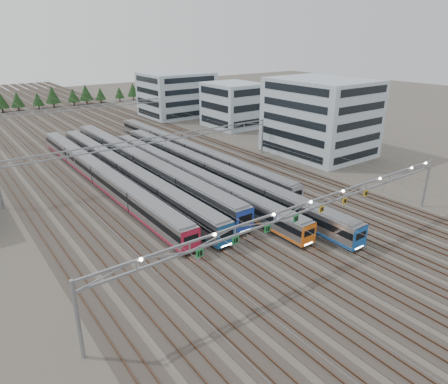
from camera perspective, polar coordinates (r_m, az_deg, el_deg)
ground at (r=52.25m, az=11.42°, el=-9.31°), size 400.00×400.00×0.00m
track_bed at (r=136.06m, az=-21.43°, el=9.57°), size 54.00×260.00×5.42m
train_a at (r=78.25m, az=-17.41°, el=2.47°), size 2.89×65.21×3.76m
train_b at (r=78.64m, az=-14.05°, el=2.91°), size 2.87×65.65×3.73m
train_c at (r=82.13m, az=-11.76°, el=4.03°), size 3.12×66.61×4.07m
train_d at (r=75.12m, az=-5.14°, el=2.50°), size 2.67×60.47×3.47m
train_e at (r=76.62m, az=-1.89°, el=3.05°), size 2.83×67.82×3.68m
train_f at (r=91.08m, az=-4.94°, el=5.93°), size 2.65×67.20×3.45m
gantry_near at (r=48.94m, az=12.09°, el=-2.23°), size 56.36×0.61×8.08m
gantry_mid at (r=79.85m, az=-9.79°, el=6.74°), size 56.36×0.36×8.00m
gantry_far at (r=120.99m, az=-19.74°, el=10.83°), size 56.36×0.36×8.00m
depot_bldg_south at (r=96.55m, az=13.57°, el=10.37°), size 18.00×22.00×17.22m
depot_bldg_mid at (r=123.62m, az=1.31°, el=12.33°), size 14.00×16.00×13.04m
depot_bldg_north at (r=141.65m, az=-6.75°, el=13.68°), size 22.00×18.00×14.50m
treeline at (r=170.05m, az=-23.09°, el=12.44°), size 106.40×5.60×7.02m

